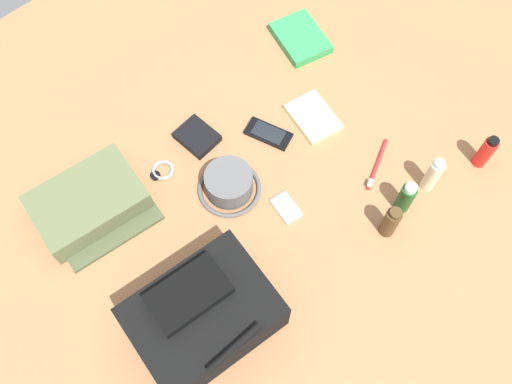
{
  "coord_description": "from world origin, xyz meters",
  "views": [
    {
      "loc": [
        0.43,
        0.48,
        1.4
      ],
      "look_at": [
        0.0,
        0.0,
        0.04
      ],
      "focal_mm": 40.11,
      "sensor_mm": 36.0,
      "label": 1
    }
  ],
  "objects_px": {
    "cologne_bottle": "(391,222)",
    "media_player": "(286,208)",
    "sunscreen_spray": "(486,152)",
    "shampoo_bottle": "(406,197)",
    "bucket_hat": "(229,184)",
    "paperback_novel": "(300,38)",
    "wristwatch": "(162,171)",
    "lotion_bottle": "(433,175)",
    "wallet": "(197,137)",
    "cell_phone": "(268,134)",
    "toiletry_pouch": "(89,204)",
    "toothbrush": "(376,167)",
    "notepad": "(313,117)",
    "backpack": "(203,316)"
  },
  "relations": [
    {
      "from": "cologne_bottle",
      "to": "media_player",
      "type": "xyz_separation_m",
      "value": [
        0.15,
        -0.22,
        -0.05
      ]
    },
    {
      "from": "sunscreen_spray",
      "to": "shampoo_bottle",
      "type": "xyz_separation_m",
      "value": [
        0.26,
        -0.05,
        -0.0
      ]
    },
    {
      "from": "bucket_hat",
      "to": "shampoo_bottle",
      "type": "xyz_separation_m",
      "value": [
        -0.31,
        0.34,
        0.02
      ]
    },
    {
      "from": "paperback_novel",
      "to": "wristwatch",
      "type": "xyz_separation_m",
      "value": [
        0.6,
        0.08,
        -0.01
      ]
    },
    {
      "from": "lotion_bottle",
      "to": "wallet",
      "type": "relative_size",
      "value": 1.2
    },
    {
      "from": "cell_phone",
      "to": "bucket_hat",
      "type": "bearing_deg",
      "value": 16.26
    },
    {
      "from": "wallet",
      "to": "cologne_bottle",
      "type": "bearing_deg",
      "value": 103.93
    },
    {
      "from": "lotion_bottle",
      "to": "paperback_novel",
      "type": "bearing_deg",
      "value": -98.51
    },
    {
      "from": "toiletry_pouch",
      "to": "sunscreen_spray",
      "type": "height_order",
      "value": "sunscreen_spray"
    },
    {
      "from": "shampoo_bottle",
      "to": "wallet",
      "type": "distance_m",
      "value": 0.59
    },
    {
      "from": "toiletry_pouch",
      "to": "wallet",
      "type": "height_order",
      "value": "toiletry_pouch"
    },
    {
      "from": "paperback_novel",
      "to": "media_player",
      "type": "xyz_separation_m",
      "value": [
        0.42,
        0.39,
        -0.01
      ]
    },
    {
      "from": "shampoo_bottle",
      "to": "toothbrush",
      "type": "height_order",
      "value": "shampoo_bottle"
    },
    {
      "from": "lotion_bottle",
      "to": "toothbrush",
      "type": "xyz_separation_m",
      "value": [
        0.06,
        -0.13,
        -0.06
      ]
    },
    {
      "from": "notepad",
      "to": "media_player",
      "type": "bearing_deg",
      "value": 42.08
    },
    {
      "from": "sunscreen_spray",
      "to": "media_player",
      "type": "bearing_deg",
      "value": -27.09
    },
    {
      "from": "cell_phone",
      "to": "paperback_novel",
      "type": "bearing_deg",
      "value": -148.52
    },
    {
      "from": "bucket_hat",
      "to": "notepad",
      "type": "distance_m",
      "value": 0.33
    },
    {
      "from": "bucket_hat",
      "to": "cologne_bottle",
      "type": "height_order",
      "value": "cologne_bottle"
    },
    {
      "from": "paperback_novel",
      "to": "media_player",
      "type": "relative_size",
      "value": 2.22
    },
    {
      "from": "lotion_bottle",
      "to": "notepad",
      "type": "xyz_separation_m",
      "value": [
        0.08,
        -0.36,
        -0.06
      ]
    },
    {
      "from": "cell_phone",
      "to": "toothbrush",
      "type": "bearing_deg",
      "value": 118.45
    },
    {
      "from": "cell_phone",
      "to": "media_player",
      "type": "relative_size",
      "value": 1.57
    },
    {
      "from": "lotion_bottle",
      "to": "shampoo_bottle",
      "type": "distance_m",
      "value": 0.1
    },
    {
      "from": "shampoo_bottle",
      "to": "cell_phone",
      "type": "distance_m",
      "value": 0.42
    },
    {
      "from": "cologne_bottle",
      "to": "wallet",
      "type": "distance_m",
      "value": 0.58
    },
    {
      "from": "bucket_hat",
      "to": "media_player",
      "type": "distance_m",
      "value": 0.17
    },
    {
      "from": "toothbrush",
      "to": "notepad",
      "type": "xyz_separation_m",
      "value": [
        0.02,
        -0.23,
        0.0
      ]
    },
    {
      "from": "paperback_novel",
      "to": "wallet",
      "type": "distance_m",
      "value": 0.46
    },
    {
      "from": "backpack",
      "to": "cell_phone",
      "type": "relative_size",
      "value": 2.44
    },
    {
      "from": "toiletry_pouch",
      "to": "shampoo_bottle",
      "type": "bearing_deg",
      "value": 138.86
    },
    {
      "from": "sunscreen_spray",
      "to": "paperback_novel",
      "type": "relative_size",
      "value": 0.6
    },
    {
      "from": "cologne_bottle",
      "to": "wallet",
      "type": "height_order",
      "value": "cologne_bottle"
    },
    {
      "from": "cologne_bottle",
      "to": "wristwatch",
      "type": "height_order",
      "value": "cologne_bottle"
    },
    {
      "from": "wallet",
      "to": "lotion_bottle",
      "type": "bearing_deg",
      "value": 119.5
    },
    {
      "from": "bucket_hat",
      "to": "paperback_novel",
      "type": "distance_m",
      "value": 0.55
    },
    {
      "from": "backpack",
      "to": "paperback_novel",
      "type": "relative_size",
      "value": 1.73
    },
    {
      "from": "lotion_bottle",
      "to": "wristwatch",
      "type": "xyz_separation_m",
      "value": [
        0.51,
        -0.51,
        -0.06
      ]
    },
    {
      "from": "paperback_novel",
      "to": "toothbrush",
      "type": "relative_size",
      "value": 1.29
    },
    {
      "from": "shampoo_bottle",
      "to": "cologne_bottle",
      "type": "distance_m",
      "value": 0.08
    },
    {
      "from": "paperback_novel",
      "to": "shampoo_bottle",
      "type": "bearing_deg",
      "value": 72.34
    },
    {
      "from": "wallet",
      "to": "notepad",
      "type": "distance_m",
      "value": 0.34
    },
    {
      "from": "sunscreen_spray",
      "to": "media_player",
      "type": "relative_size",
      "value": 1.33
    },
    {
      "from": "bucket_hat",
      "to": "sunscreen_spray",
      "type": "bearing_deg",
      "value": 145.17
    },
    {
      "from": "backpack",
      "to": "shampoo_bottle",
      "type": "height_order",
      "value": "backpack"
    },
    {
      "from": "bucket_hat",
      "to": "cologne_bottle",
      "type": "xyz_separation_m",
      "value": [
        -0.23,
        0.36,
        0.02
      ]
    },
    {
      "from": "toiletry_pouch",
      "to": "backpack",
      "type": "bearing_deg",
      "value": 94.07
    },
    {
      "from": "shampoo_bottle",
      "to": "cell_phone",
      "type": "relative_size",
      "value": 0.84
    },
    {
      "from": "toothbrush",
      "to": "paperback_novel",
      "type": "bearing_deg",
      "value": -108.12
    },
    {
      "from": "cell_phone",
      "to": "notepad",
      "type": "relative_size",
      "value": 0.95
    }
  ]
}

